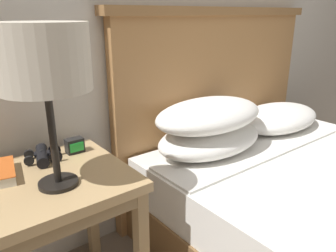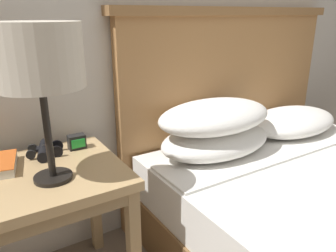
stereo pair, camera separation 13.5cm
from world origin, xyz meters
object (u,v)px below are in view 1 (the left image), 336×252
object	(u,v)px
nightstand	(52,198)
binoculars_pair	(43,155)
table_lamp	(43,60)
alarm_clock	(75,146)

from	to	relation	value
nightstand	binoculars_pair	xyz separation A→B (m)	(0.03, 0.15, 0.11)
table_lamp	binoculars_pair	bearing A→B (deg)	84.63
binoculars_pair	alarm_clock	bearing A→B (deg)	0.20
alarm_clock	nightstand	bearing A→B (deg)	-136.80
nightstand	table_lamp	xyz separation A→B (m)	(0.01, -0.07, 0.50)
table_lamp	nightstand	bearing A→B (deg)	96.99
nightstand	alarm_clock	size ratio (longest dim) A/B	8.25
binoculars_pair	table_lamp	bearing A→B (deg)	-95.37
nightstand	table_lamp	distance (m)	0.50
binoculars_pair	nightstand	bearing A→B (deg)	-101.17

